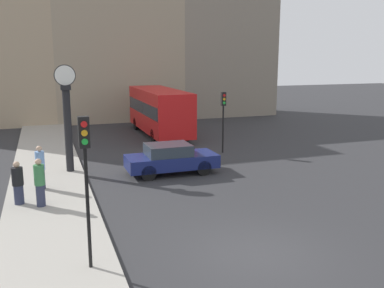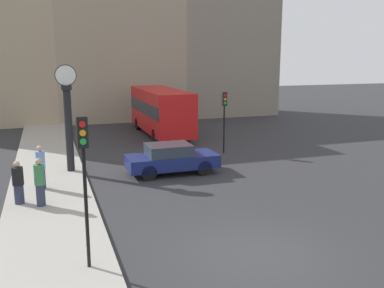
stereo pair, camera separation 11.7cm
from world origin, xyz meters
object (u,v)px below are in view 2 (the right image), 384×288
traffic_light_near (84,161)px  traffic_light_far (224,109)px  pedestrian_green_hoodie (40,182)px  pedestrian_black_jacket (18,183)px  street_clock (68,120)px  bus_distant (161,109)px  sedan_car (171,158)px  pedestrian_blue_stripe (41,167)px

traffic_light_near → traffic_light_far: (8.67, 11.59, -0.43)m
pedestrian_green_hoodie → pedestrian_black_jacket: (-0.75, 0.51, -0.09)m
traffic_light_far → street_clock: 8.71m
traffic_light_far → pedestrian_green_hoodie: size_ratio=1.98×
bus_distant → street_clock: street_clock is taller
street_clock → pedestrian_black_jacket: (-2.06, -4.10, -1.61)m
sedan_car → street_clock: 5.04m
pedestrian_black_jacket → street_clock: bearing=63.4°
traffic_light_near → pedestrian_blue_stripe: (-1.14, 7.35, -1.88)m
pedestrian_green_hoodie → traffic_light_near: bearing=-77.3°
sedan_car → bus_distant: bus_distant is taller
sedan_car → pedestrian_green_hoodie: pedestrian_green_hoodie is taller
street_clock → pedestrian_green_hoodie: 5.03m
traffic_light_near → street_clock: street_clock is taller
bus_distant → pedestrian_blue_stripe: 13.46m
traffic_light_far → traffic_light_near: bearing=-126.8°
sedan_car → traffic_light_far: 5.49m
bus_distant → traffic_light_far: 6.96m
pedestrian_green_hoodie → traffic_light_far: bearing=33.0°
pedestrian_blue_stripe → bus_distant: bearing=54.1°
sedan_car → pedestrian_green_hoodie: bearing=-151.5°
pedestrian_green_hoodie → pedestrian_black_jacket: pedestrian_green_hoodie is taller
sedan_car → traffic_light_far: traffic_light_far is taller
traffic_light_near → pedestrian_black_jacket: bearing=108.5°
traffic_light_far → pedestrian_green_hoodie: bearing=-147.0°
traffic_light_far → pedestrian_blue_stripe: bearing=-156.6°
bus_distant → pedestrian_green_hoodie: (-7.91, -13.05, -0.77)m
street_clock → pedestrian_green_hoodie: street_clock is taller
traffic_light_far → pedestrian_black_jacket: size_ratio=2.17×
street_clock → pedestrian_blue_stripe: 3.15m
street_clock → pedestrian_black_jacket: 4.86m
sedan_car → pedestrian_green_hoodie: 6.58m
bus_distant → pedestrian_black_jacket: 15.26m
sedan_car → traffic_light_far: size_ratio=1.22×
bus_distant → pedestrian_blue_stripe: bus_distant is taller
bus_distant → traffic_light_far: (1.93, -6.65, 0.69)m
traffic_light_far → bus_distant: bearing=106.2°
bus_distant → traffic_light_near: traffic_light_near is taller
pedestrian_green_hoodie → pedestrian_black_jacket: size_ratio=1.10×
pedestrian_black_jacket → sedan_car: bearing=22.0°
traffic_light_far → pedestrian_green_hoodie: (-9.84, -6.40, -1.46)m
bus_distant → pedestrian_green_hoodie: size_ratio=4.92×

